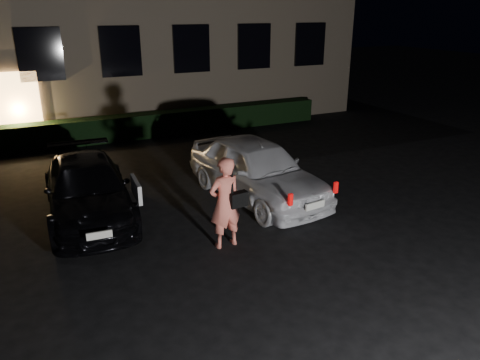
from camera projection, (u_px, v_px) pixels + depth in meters
name	position (u px, v px, depth m)	size (l,w,h in m)	color
ground	(274.00, 284.00, 7.97)	(80.00, 80.00, 0.00)	black
hedge	(130.00, 127.00, 16.70)	(15.00, 0.70, 0.85)	black
sedan	(88.00, 189.00, 10.41)	(2.02, 4.50, 1.26)	black
hatch	(257.00, 169.00, 11.36)	(2.30, 4.56, 1.49)	white
man	(225.00, 203.00, 8.96)	(0.79, 0.51, 1.83)	#F87965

